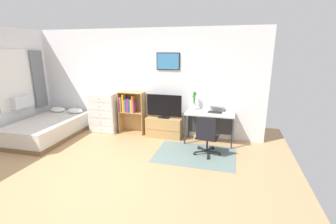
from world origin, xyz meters
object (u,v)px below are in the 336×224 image
object	(u,v)px
dresser	(104,112)
tv_stand	(164,127)
bed	(49,128)
television	(164,106)
office_chair	(207,135)
computer_mouse	(226,113)
bamboo_vase	(194,100)
desk	(210,118)
bookshelf	(130,109)
wine_glass	(196,107)
laptop	(215,110)

from	to	relation	value
dresser	tv_stand	xyz separation A→B (m)	(1.70, 0.01, -0.28)
bed	television	world-z (taller)	television
dresser	office_chair	xyz separation A→B (m)	(2.87, -0.82, -0.08)
television	office_chair	distance (m)	1.46
computer_mouse	bamboo_vase	size ratio (longest dim) A/B	0.22
desk	bamboo_vase	xyz separation A→B (m)	(-0.40, 0.10, 0.38)
dresser	bookshelf	bearing A→B (deg)	4.81
bed	bookshelf	xyz separation A→B (m)	(1.88, 0.87, 0.43)
bed	tv_stand	size ratio (longest dim) A/B	2.31
bed	tv_stand	bearing A→B (deg)	13.92
dresser	television	world-z (taller)	television
bed	television	size ratio (longest dim) A/B	2.35
bed	computer_mouse	bearing A→B (deg)	7.35
bed	television	bearing A→B (deg)	13.50
bed	tv_stand	xyz separation A→B (m)	(2.84, 0.82, 0.02)
tv_stand	bookshelf	bearing A→B (deg)	177.17
tv_stand	television	distance (m)	0.55
bamboo_vase	desk	bearing A→B (deg)	-14.34
office_chair	bamboo_vase	size ratio (longest dim) A/B	1.86
office_chair	computer_mouse	distance (m)	0.87
bamboo_vase	computer_mouse	bearing A→B (deg)	-13.79
desk	computer_mouse	xyz separation A→B (m)	(0.37, -0.09, 0.16)
bamboo_vase	dresser	bearing A→B (deg)	-177.30
computer_mouse	wine_glass	bearing A→B (deg)	-178.24
bed	office_chair	world-z (taller)	office_chair
desk	laptop	world-z (taller)	laptop
bed	dresser	xyz separation A→B (m)	(1.13, 0.80, 0.30)
dresser	laptop	xyz separation A→B (m)	(2.96, 0.04, 0.27)
desk	wine_glass	world-z (taller)	wine_glass
office_chair	desk	bearing A→B (deg)	98.27
television	computer_mouse	xyz separation A→B (m)	(1.51, -0.07, -0.05)
computer_mouse	bamboo_vase	distance (m)	0.83
bookshelf	tv_stand	bearing A→B (deg)	-2.83
bookshelf	bamboo_vase	world-z (taller)	bamboo_vase
desk	office_chair	distance (m)	0.84
tv_stand	wine_glass	size ratio (longest dim) A/B	5.03
dresser	bookshelf	xyz separation A→B (m)	(0.74, 0.06, 0.13)
office_chair	computer_mouse	xyz separation A→B (m)	(0.34, 0.75, 0.30)
office_chair	bed	bearing A→B (deg)	-173.75
bamboo_vase	bed	bearing A→B (deg)	-165.59
desk	computer_mouse	bearing A→B (deg)	-13.17
dresser	bed	bearing A→B (deg)	-144.73
television	desk	xyz separation A→B (m)	(1.14, 0.02, -0.21)
tv_stand	laptop	world-z (taller)	laptop
dresser	tv_stand	size ratio (longest dim) A/B	1.18
bed	tv_stand	world-z (taller)	bed
dresser	desk	distance (m)	2.84
bookshelf	laptop	bearing A→B (deg)	-0.45
dresser	desk	world-z (taller)	dresser
tv_stand	computer_mouse	size ratio (longest dim) A/B	8.70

